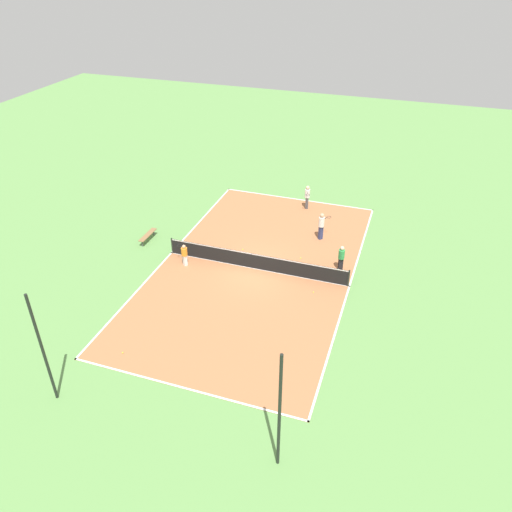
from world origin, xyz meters
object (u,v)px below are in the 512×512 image
object	(u,v)px
player_far_green	(341,257)
player_far_white	(321,224)
tennis_ball_midcourt	(243,249)
tennis_ball_right_alley	(301,258)
player_center_orange	(184,254)
fence_post_back_right	(43,350)
bench	(148,235)
tennis_ball_far_baseline	(313,292)
player_near_white	(307,196)
tennis_ball_left_sideline	(123,353)
tennis_net	(256,261)
fence_post_back_left	(279,413)

from	to	relation	value
player_far_green	player_far_white	bearing A→B (deg)	94.03
tennis_ball_midcourt	tennis_ball_right_alley	bearing A→B (deg)	-177.08
player_center_orange	fence_post_back_right	world-z (taller)	fence_post_back_right
bench	tennis_ball_far_baseline	distance (m)	11.59
player_far_white	player_far_green	bearing A→B (deg)	-112.35
bench	player_near_white	size ratio (longest dim) A/B	1.03
tennis_ball_midcourt	tennis_ball_left_sideline	size ratio (longest dim) A/B	1.00
tennis_ball_far_baseline	player_far_green	bearing A→B (deg)	-109.80
player_center_orange	player_near_white	xyz separation A→B (m)	(-5.09, -9.54, 0.23)
player_far_green	player_near_white	bearing A→B (deg)	91.28
tennis_net	player_near_white	size ratio (longest dim) A/B	6.29
player_far_white	tennis_ball_right_alley	xyz separation A→B (m)	(0.62, 2.71, -1.04)
player_far_green	fence_post_back_right	bearing A→B (deg)	-152.22
player_near_white	tennis_ball_far_baseline	size ratio (longest dim) A/B	25.66
player_center_orange	tennis_ball_right_alley	bearing A→B (deg)	-116.94
player_far_green	tennis_net	bearing A→B (deg)	170.44
player_center_orange	tennis_net	bearing A→B (deg)	-128.00
player_far_white	tennis_ball_midcourt	world-z (taller)	player_far_white
player_near_white	fence_post_back_right	bearing A→B (deg)	-30.73
tennis_ball_midcourt	fence_post_back_right	xyz separation A→B (m)	(3.44, 13.68, 2.68)
bench	fence_post_back_right	xyz separation A→B (m)	(-2.74, 12.84, 2.34)
tennis_ball_left_sideline	fence_post_back_left	size ratio (longest dim) A/B	0.01
player_center_orange	player_far_green	bearing A→B (deg)	-126.00
tennis_net	tennis_ball_left_sideline	distance (m)	9.51
tennis_net	player_far_white	bearing A→B (deg)	-121.72
fence_post_back_left	tennis_ball_right_alley	bearing A→B (deg)	-79.13
tennis_net	tennis_ball_far_baseline	bearing A→B (deg)	161.72
tennis_ball_right_alley	fence_post_back_right	xyz separation A→B (m)	(7.12, 13.87, 2.68)
player_near_white	tennis_ball_left_sideline	xyz separation A→B (m)	(4.62, 17.32, -0.97)
tennis_net	player_center_orange	xyz separation A→B (m)	(4.13, 0.98, 0.25)
fence_post_back_right	player_far_white	bearing A→B (deg)	-115.04
player_center_orange	tennis_ball_midcourt	world-z (taller)	player_center_orange
player_center_orange	tennis_ball_far_baseline	world-z (taller)	player_center_orange
tennis_net	player_near_white	bearing A→B (deg)	-96.43
tennis_ball_midcourt	player_far_green	bearing A→B (deg)	177.51
bench	player_near_white	xyz separation A→B (m)	(-8.60, -7.68, 0.64)
player_far_green	tennis_ball_midcourt	distance (m)	6.25
player_center_orange	fence_post_back_left	world-z (taller)	fence_post_back_left
player_near_white	tennis_ball_midcourt	world-z (taller)	player_near_white
bench	player_far_green	size ratio (longest dim) A/B	1.11
tennis_ball_midcourt	fence_post_back_right	world-z (taller)	fence_post_back_right
player_near_white	fence_post_back_right	size ratio (longest dim) A/B	0.32
tennis_net	player_far_green	bearing A→B (deg)	-162.99
player_far_green	fence_post_back_left	distance (m)	13.53
tennis_ball_left_sideline	fence_post_back_right	xyz separation A→B (m)	(1.24, 3.20, 2.68)
tennis_net	player_far_white	distance (m)	5.45
tennis_ball_left_sideline	fence_post_back_right	distance (m)	4.35
player_center_orange	tennis_ball_midcourt	bearing A→B (deg)	-96.12
player_center_orange	player_far_white	bearing A→B (deg)	-102.61
player_near_white	bench	bearing A→B (deg)	-63.03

